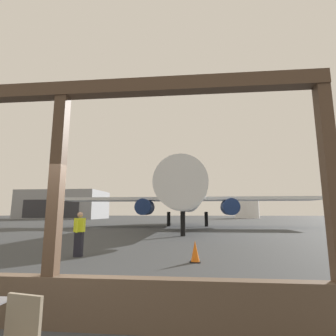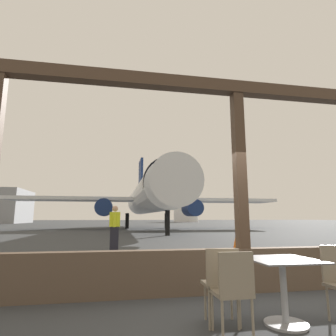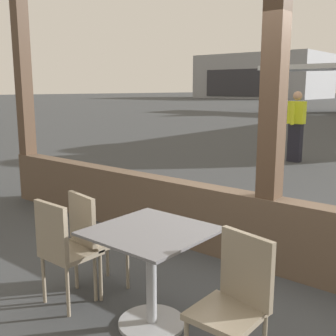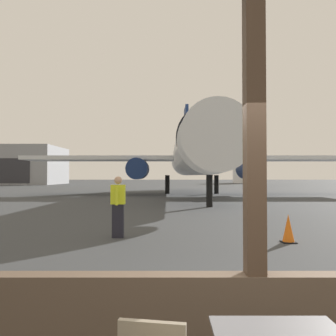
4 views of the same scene
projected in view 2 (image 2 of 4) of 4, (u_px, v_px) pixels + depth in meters
The scene contains 9 objects.
ground_plane at pixel (131, 226), 43.68m from camera, with size 220.00×220.00×0.00m, color #383A3D.
window_frame at pixel (242, 216), 5.16m from camera, with size 8.80×0.24×3.95m.
dining_table at pixel (283, 285), 3.49m from camera, with size 0.83×0.83×0.78m.
cafe_chair_window_left at pixel (233, 286), 3.12m from camera, with size 0.40×0.40×0.92m.
cafe_chair_aisle_left at pixel (221, 279), 3.45m from camera, with size 0.44×0.44×0.92m.
airplane at pixel (150, 197), 32.12m from camera, with size 31.31×30.22×10.56m.
ground_crew_worker at pixel (115, 228), 10.68m from camera, with size 0.40×0.57×1.74m.
traffic_cone at pixel (237, 242), 10.70m from camera, with size 0.36×0.36×0.74m.
fuel_storage_tank at pixel (186, 212), 85.90m from camera, with size 7.46×7.46×6.06m, color white.
Camera 2 is at (-2.27, -4.91, 1.29)m, focal length 30.03 mm.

